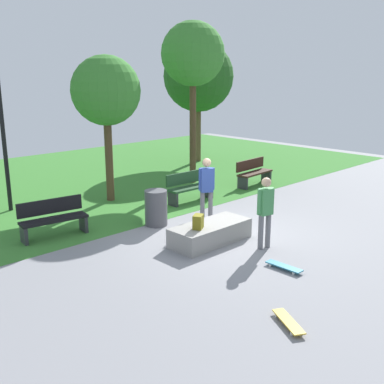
{
  "coord_description": "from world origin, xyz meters",
  "views": [
    {
      "loc": [
        -8.02,
        -7.24,
        3.86
      ],
      "look_at": [
        -0.63,
        0.42,
        1.11
      ],
      "focal_mm": 43.05,
      "sensor_mm": 36.0,
      "label": 1
    }
  ],
  "objects_px": {
    "park_bench_near_path": "(189,186)",
    "lamp_post": "(0,107)",
    "tree_leaning_ash": "(106,92)",
    "trash_bin": "(156,208)",
    "park_bench_near_lamppost": "(53,218)",
    "backpack_on_ledge": "(198,222)",
    "park_bench_far_left": "(253,172)",
    "skater_watching": "(207,185)",
    "skater_performing_trick": "(265,208)",
    "tree_slender_maple": "(198,77)",
    "skateboard_by_ledge": "(284,266)",
    "concrete_ledge": "(210,233)",
    "skateboard_spare": "(288,322)",
    "tree_young_birch": "(193,55)"
  },
  "relations": [
    {
      "from": "backpack_on_ledge",
      "to": "skateboard_spare",
      "type": "height_order",
      "value": "backpack_on_ledge"
    },
    {
      "from": "skater_watching",
      "to": "trash_bin",
      "type": "xyz_separation_m",
      "value": [
        -1.1,
        0.76,
        -0.55
      ]
    },
    {
      "from": "skater_performing_trick",
      "to": "park_bench_near_path",
      "type": "height_order",
      "value": "skater_performing_trick"
    },
    {
      "from": "park_bench_near_path",
      "to": "tree_slender_maple",
      "type": "height_order",
      "value": "tree_slender_maple"
    },
    {
      "from": "park_bench_far_left",
      "to": "tree_young_birch",
      "type": "bearing_deg",
      "value": 123.85
    },
    {
      "from": "park_bench_near_path",
      "to": "tree_leaning_ash",
      "type": "relative_size",
      "value": 0.37
    },
    {
      "from": "skateboard_by_ledge",
      "to": "park_bench_near_lamppost",
      "type": "height_order",
      "value": "park_bench_near_lamppost"
    },
    {
      "from": "lamp_post",
      "to": "trash_bin",
      "type": "height_order",
      "value": "lamp_post"
    },
    {
      "from": "skater_watching",
      "to": "skateboard_spare",
      "type": "height_order",
      "value": "skater_watching"
    },
    {
      "from": "skateboard_spare",
      "to": "park_bench_near_path",
      "type": "relative_size",
      "value": 0.49
    },
    {
      "from": "skateboard_by_ledge",
      "to": "tree_young_birch",
      "type": "xyz_separation_m",
      "value": [
        4.06,
        6.86,
        4.4
      ]
    },
    {
      "from": "trash_bin",
      "to": "skater_watching",
      "type": "bearing_deg",
      "value": -34.92
    },
    {
      "from": "tree_leaning_ash",
      "to": "trash_bin",
      "type": "bearing_deg",
      "value": -100.48
    },
    {
      "from": "park_bench_near_lamppost",
      "to": "backpack_on_ledge",
      "type": "bearing_deg",
      "value": -56.17
    },
    {
      "from": "tree_slender_maple",
      "to": "park_bench_near_lamppost",
      "type": "bearing_deg",
      "value": -154.13
    },
    {
      "from": "backpack_on_ledge",
      "to": "skater_performing_trick",
      "type": "distance_m",
      "value": 1.53
    },
    {
      "from": "park_bench_near_path",
      "to": "tree_slender_maple",
      "type": "xyz_separation_m",
      "value": [
        4.93,
        4.6,
        3.24
      ]
    },
    {
      "from": "tree_leaning_ash",
      "to": "skateboard_spare",
      "type": "bearing_deg",
      "value": -105.18
    },
    {
      "from": "backpack_on_ledge",
      "to": "trash_bin",
      "type": "xyz_separation_m",
      "value": [
        0.36,
        1.93,
        -0.16
      ]
    },
    {
      "from": "skater_watching",
      "to": "park_bench_near_lamppost",
      "type": "relative_size",
      "value": 1.05
    },
    {
      "from": "park_bench_near_path",
      "to": "lamp_post",
      "type": "distance_m",
      "value": 5.84
    },
    {
      "from": "skateboard_spare",
      "to": "tree_slender_maple",
      "type": "height_order",
      "value": "tree_slender_maple"
    },
    {
      "from": "skateboard_spare",
      "to": "lamp_post",
      "type": "bearing_deg",
      "value": 93.14
    },
    {
      "from": "park_bench_far_left",
      "to": "backpack_on_ledge",
      "type": "bearing_deg",
      "value": -152.45
    },
    {
      "from": "skateboard_spare",
      "to": "park_bench_far_left",
      "type": "bearing_deg",
      "value": 42.07
    },
    {
      "from": "concrete_ledge",
      "to": "skater_watching",
      "type": "height_order",
      "value": "skater_watching"
    },
    {
      "from": "skater_performing_trick",
      "to": "tree_leaning_ash",
      "type": "relative_size",
      "value": 0.37
    },
    {
      "from": "backpack_on_ledge",
      "to": "park_bench_far_left",
      "type": "relative_size",
      "value": 0.2
    },
    {
      "from": "skateboard_by_ledge",
      "to": "concrete_ledge",
      "type": "bearing_deg",
      "value": 88.85
    },
    {
      "from": "lamp_post",
      "to": "skater_performing_trick",
      "type": "bearing_deg",
      "value": -67.4
    },
    {
      "from": "park_bench_far_left",
      "to": "lamp_post",
      "type": "relative_size",
      "value": 0.33
    },
    {
      "from": "lamp_post",
      "to": "park_bench_near_lamppost",
      "type": "bearing_deg",
      "value": -93.26
    },
    {
      "from": "skater_watching",
      "to": "tree_leaning_ash",
      "type": "xyz_separation_m",
      "value": [
        -0.56,
        3.64,
        2.31
      ]
    },
    {
      "from": "tree_slender_maple",
      "to": "lamp_post",
      "type": "relative_size",
      "value": 1.06
    },
    {
      "from": "backpack_on_ledge",
      "to": "park_bench_far_left",
      "type": "bearing_deg",
      "value": 176.99
    },
    {
      "from": "backpack_on_ledge",
      "to": "park_bench_near_lamppost",
      "type": "bearing_deg",
      "value": -86.73
    },
    {
      "from": "concrete_ledge",
      "to": "trash_bin",
      "type": "relative_size",
      "value": 2.16
    },
    {
      "from": "concrete_ledge",
      "to": "skateboard_by_ledge",
      "type": "height_order",
      "value": "concrete_ledge"
    },
    {
      "from": "skater_watching",
      "to": "trash_bin",
      "type": "relative_size",
      "value": 1.86
    },
    {
      "from": "skateboard_by_ledge",
      "to": "tree_slender_maple",
      "type": "relative_size",
      "value": 0.15
    },
    {
      "from": "skateboard_by_ledge",
      "to": "tree_leaning_ash",
      "type": "relative_size",
      "value": 0.18
    },
    {
      "from": "park_bench_far_left",
      "to": "park_bench_near_lamppost",
      "type": "xyz_separation_m",
      "value": [
        -7.69,
        0.01,
        0.0
      ]
    },
    {
      "from": "backpack_on_ledge",
      "to": "skater_watching",
      "type": "xyz_separation_m",
      "value": [
        1.46,
        1.16,
        0.4
      ]
    },
    {
      "from": "park_bench_far_left",
      "to": "park_bench_near_lamppost",
      "type": "relative_size",
      "value": 0.99
    },
    {
      "from": "skateboard_by_ledge",
      "to": "park_bench_near_lamppost",
      "type": "relative_size",
      "value": 0.49
    },
    {
      "from": "concrete_ledge",
      "to": "tree_slender_maple",
      "type": "bearing_deg",
      "value": 46.87
    },
    {
      "from": "skater_watching",
      "to": "park_bench_far_left",
      "type": "xyz_separation_m",
      "value": [
        4.24,
        1.81,
        -0.54
      ]
    },
    {
      "from": "skateboard_spare",
      "to": "tree_young_birch",
      "type": "bearing_deg",
      "value": 54.63
    },
    {
      "from": "skater_watching",
      "to": "park_bench_near_path",
      "type": "xyz_separation_m",
      "value": [
        1.13,
        1.83,
        -0.54
      ]
    },
    {
      "from": "park_bench_far_left",
      "to": "tree_slender_maple",
      "type": "bearing_deg",
      "value": 68.45
    }
  ]
}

